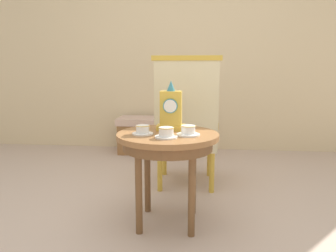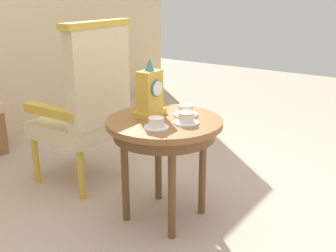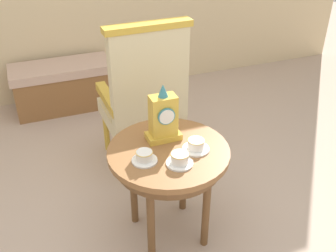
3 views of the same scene
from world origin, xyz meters
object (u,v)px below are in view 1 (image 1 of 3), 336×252
teacup_right (166,133)px  armchair (186,121)px  mantel_clock (171,110)px  teacup_center (188,131)px  side_table (168,145)px  teacup_left (143,130)px  window_bench (155,135)px

teacup_right → armchair: size_ratio=0.12×
teacup_right → mantel_clock: 0.27m
teacup_right → teacup_center: (0.13, 0.09, -0.00)m
side_table → mantel_clock: size_ratio=1.99×
teacup_center → armchair: armchair is taller
teacup_center → mantel_clock: 0.23m
teacup_right → teacup_center: teacup_right is taller
teacup_right → teacup_center: bearing=33.7°
teacup_left → mantel_clock: size_ratio=0.40×
teacup_center → mantel_clock: bearing=127.2°
teacup_left → window_bench: 1.98m
armchair → teacup_left: bearing=-107.9°
mantel_clock → armchair: (0.08, 0.59, -0.17)m
window_bench → mantel_clock: bearing=-78.4°
side_table → window_bench: side_table is taller
teacup_left → teacup_right: size_ratio=0.96×
teacup_left → teacup_center: size_ratio=0.91×
teacup_right → window_bench: size_ratio=0.15×
window_bench → side_table: bearing=-79.4°
side_table → armchair: size_ratio=0.59×
teacup_right → armchair: bearing=84.3°
teacup_right → armchair: armchair is taller
teacup_left → window_bench: (-0.20, 1.92, -0.43)m
teacup_right → mantel_clock: (0.01, 0.25, 0.11)m
mantel_clock → window_bench: 1.87m
teacup_right → side_table: bearing=92.3°
teacup_center → armchair: 0.76m
teacup_center → window_bench: bearing=104.2°
side_table → window_bench: bearing=100.6°
teacup_right → window_bench: (-0.36, 2.01, -0.43)m
teacup_center → teacup_right: bearing=-146.3°
teacup_center → armchair: size_ratio=0.13×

